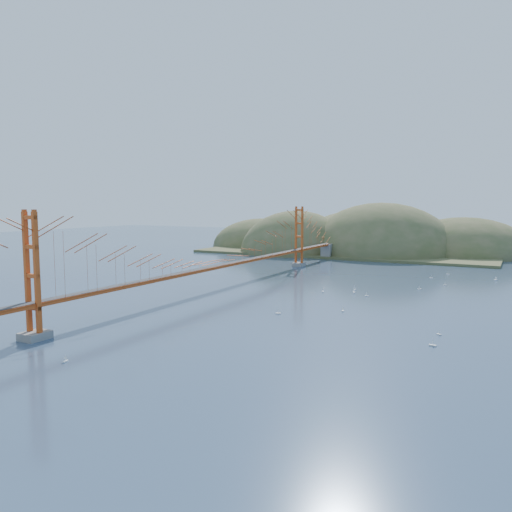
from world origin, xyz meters
The scene contains 17 objects.
ground centered at (0.00, 0.00, 0.00)m, with size 320.00×320.00×0.00m, color #2F425E.
bridge centered at (0.00, 0.18, 7.01)m, with size 2.20×94.40×12.00m.
far_headlands centered at (2.21, 68.52, 0.00)m, with size 84.00×58.00×25.00m.
sailboat_16 centered at (17.68, 8.96, 0.15)m, with size 0.66×0.66×0.69m.
sailboat_3 centered at (20.52, 5.07, 0.14)m, with size 0.56×0.56×0.59m.
sailboat_6 centered at (31.93, -11.10, 0.13)m, with size 0.51×0.51×0.56m.
sailboat_8 centered at (27.29, 31.67, 0.14)m, with size 0.51×0.44×0.59m.
sailboat_4 centered at (25.74, 13.58, 0.15)m, with size 0.61×0.61×0.65m.
sailboat_0 centered at (14.29, 5.24, 0.14)m, with size 0.49×0.53×0.59m.
sailboat_12 centered at (25.39, 26.14, 0.14)m, with size 0.52×0.42×0.61m.
sailboat_7 centered at (28.47, 19.01, 0.14)m, with size 0.49×0.40×0.58m.
sailboat_10 centered at (7.64, -33.23, 0.14)m, with size 0.46×0.52×0.59m.
sailboat_2 centered at (32.00, -15.26, 0.16)m, with size 0.64×0.57×0.73m.
sailboat_1 centered at (18.31, 6.53, 0.16)m, with size 0.58×0.64×0.72m.
sailboat_14 centered at (20.73, -5.48, 0.14)m, with size 0.41×0.50×0.59m.
sailboat_extra_0 centered at (34.95, 28.36, 0.16)m, with size 0.68×0.68×0.72m.
sailboat_extra_1 centered at (14.81, -10.18, 0.15)m, with size 0.60×0.55×0.68m.
Camera 1 is at (38.34, -59.31, 12.20)m, focal length 35.00 mm.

